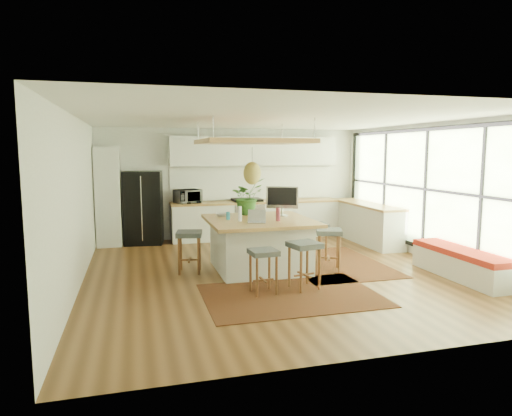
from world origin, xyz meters
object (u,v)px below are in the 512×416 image
object	(u,v)px
microwave	(188,195)
stool_right_front	(329,251)
laptop	(257,216)
stool_near_right	(304,267)
fridge	(143,204)
stool_near_left	(263,271)
island	(259,244)
island_plant	(247,200)
monitor	(282,202)
stool_right_back	(315,242)
stool_left_side	(189,253)

from	to	relation	value
microwave	stool_right_front	bearing A→B (deg)	-78.82
laptop	microwave	world-z (taller)	microwave
stool_near_right	microwave	size ratio (longest dim) A/B	1.29
fridge	stool_near_left	size ratio (longest dim) A/B	2.48
island	microwave	bearing A→B (deg)	108.09
laptop	island_plant	size ratio (longest dim) A/B	0.47
island_plant	monitor	bearing A→B (deg)	-33.33
island	stool_near_right	world-z (taller)	island
laptop	stool_near_right	bearing A→B (deg)	-41.94
stool_right_back	island_plant	xyz separation A→B (m)	(-1.34, 0.24, 0.85)
stool_right_back	island_plant	world-z (taller)	island_plant
stool_right_front	stool_left_side	size ratio (longest dim) A/B	1.02
stool_near_left	stool_near_right	distance (m)	0.68
island	laptop	bearing A→B (deg)	-112.14
stool_left_side	microwave	bearing A→B (deg)	83.70
laptop	stool_right_front	bearing A→B (deg)	18.45
fridge	island	bearing A→B (deg)	-47.63
fridge	stool_near_right	size ratio (longest dim) A/B	2.26
stool_left_side	island_plant	size ratio (longest dim) A/B	1.05
fridge	island	distance (m)	3.56
microwave	monitor	bearing A→B (deg)	-82.33
stool_right_back	laptop	distance (m)	1.80
microwave	stool_near_left	bearing A→B (deg)	-103.24
stool_near_right	microwave	xyz separation A→B (m)	(-1.30, 4.24, 0.77)
island	island_plant	size ratio (longest dim) A/B	2.62
stool_right_back	monitor	bearing A→B (deg)	-168.71
island_plant	microwave	bearing A→B (deg)	111.45
stool_near_right	stool_left_side	xyz separation A→B (m)	(-1.61, 1.45, 0.00)
fridge	island_plant	bearing A→B (deg)	-41.56
laptop	monitor	world-z (taller)	monitor
stool_right_front	stool_near_left	bearing A→B (deg)	-147.23
stool_near_right	stool_right_front	bearing A→B (deg)	47.94
island	stool_right_back	distance (m)	1.35
fridge	monitor	xyz separation A→B (m)	(2.50, -2.65, 0.26)
stool_near_right	stool_right_front	distance (m)	1.24
stool_right_front	island_plant	size ratio (longest dim) A/B	1.07
stool_near_right	stool_left_side	world-z (taller)	stool_near_right
fridge	stool_near_right	distance (m)	4.89
stool_near_left	stool_right_front	world-z (taller)	stool_right_front
fridge	microwave	world-z (taller)	fridge
stool_near_left	island_plant	xyz separation A→B (m)	(0.26, 2.04, 0.85)
stool_near_left	stool_right_back	size ratio (longest dim) A/B	0.93
laptop	microwave	distance (m)	3.41
island	microwave	size ratio (longest dim) A/B	3.18
monitor	island_plant	distance (m)	0.70
stool_right_front	island_plant	xyz separation A→B (m)	(-1.25, 1.07, 0.85)
stool_near_right	stool_near_left	bearing A→B (deg)	-175.60
monitor	microwave	world-z (taller)	monitor
stool_left_side	island	bearing A→B (deg)	-5.09
island	stool_left_side	bearing A→B (deg)	174.91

